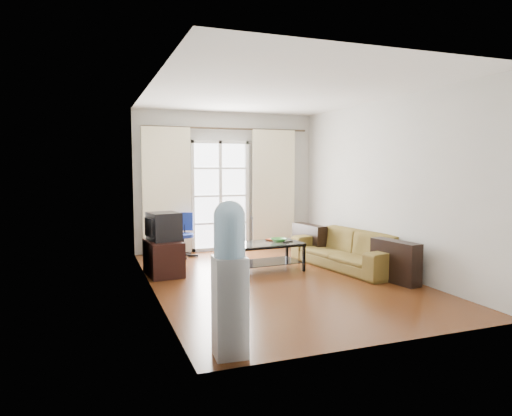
{
  "coord_description": "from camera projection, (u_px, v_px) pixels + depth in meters",
  "views": [
    {
      "loc": [
        -2.57,
        -6.05,
        1.66
      ],
      "look_at": [
        -0.21,
        0.35,
        1.03
      ],
      "focal_mm": 32.0,
      "sensor_mm": 36.0,
      "label": 1
    }
  ],
  "objects": [
    {
      "name": "curtain_right",
      "position": [
        274.0,
        189.0,
        9.23
      ],
      "size": [
        0.9,
        0.07,
        2.35
      ],
      "primitive_type": "cube",
      "color": "#F7EFC7",
      "rests_on": "curtain_rod"
    },
    {
      "name": "floor",
      "position": [
        278.0,
        279.0,
        6.69
      ],
      "size": [
        5.2,
        5.2,
        0.0
      ],
      "primitive_type": "plane",
      "color": "brown",
      "rests_on": "ground"
    },
    {
      "name": "wall_back",
      "position": [
        227.0,
        182.0,
        9.0
      ],
      "size": [
        3.6,
        0.02,
        2.7
      ],
      "primitive_type": "cube",
      "color": "beige",
      "rests_on": "floor"
    },
    {
      "name": "ceiling",
      "position": [
        279.0,
        92.0,
        6.44
      ],
      "size": [
        5.2,
        5.2,
        0.0
      ],
      "primitive_type": "plane",
      "rotation": [
        3.14,
        0.0,
        0.0
      ],
      "color": "white",
      "rests_on": "wall_back"
    },
    {
      "name": "bowl",
      "position": [
        279.0,
        240.0,
        7.29
      ],
      "size": [
        0.33,
        0.33,
        0.06
      ],
      "primitive_type": "imported",
      "rotation": [
        0.0,
        0.0,
        0.19
      ],
      "color": "green",
      "rests_on": "coffee_table"
    },
    {
      "name": "radiator",
      "position": [
        266.0,
        231.0,
        9.27
      ],
      "size": [
        0.64,
        0.12,
        0.64
      ],
      "primitive_type": "cube",
      "color": "gray",
      "rests_on": "floor"
    },
    {
      "name": "curtain_left",
      "position": [
        167.0,
        191.0,
        8.49
      ],
      "size": [
        0.9,
        0.07,
        2.35
      ],
      "primitive_type": "cube",
      "color": "#F7EFC7",
      "rests_on": "curtain_rod"
    },
    {
      "name": "wall_left",
      "position": [
        151.0,
        190.0,
        5.95
      ],
      "size": [
        0.02,
        5.2,
        2.7
      ],
      "primitive_type": "cube",
      "color": "beige",
      "rests_on": "floor"
    },
    {
      "name": "task_chair",
      "position": [
        183.0,
        244.0,
        8.34
      ],
      "size": [
        0.71,
        0.71,
        0.8
      ],
      "rotation": [
        0.0,
        0.0,
        -0.37
      ],
      "color": "black",
      "rests_on": "floor"
    },
    {
      "name": "crt_tv",
      "position": [
        163.0,
        226.0,
        6.93
      ],
      "size": [
        0.53,
        0.54,
        0.43
      ],
      "rotation": [
        0.0,
        0.0,
        0.2
      ],
      "color": "black",
      "rests_on": "tv_stand"
    },
    {
      "name": "wall_front",
      "position": [
        390.0,
        200.0,
        4.14
      ],
      "size": [
        3.6,
        0.02,
        2.7
      ],
      "primitive_type": "cube",
      "color": "beige",
      "rests_on": "floor"
    },
    {
      "name": "remote",
      "position": [
        288.0,
        242.0,
        7.25
      ],
      "size": [
        0.18,
        0.12,
        0.02
      ],
      "primitive_type": "cube",
      "rotation": [
        0.0,
        0.0,
        0.4
      ],
      "color": "black",
      "rests_on": "coffee_table"
    },
    {
      "name": "book",
      "position": [
        271.0,
        241.0,
        7.35
      ],
      "size": [
        0.4,
        0.41,
        0.02
      ],
      "primitive_type": "imported",
      "rotation": [
        0.0,
        0.0,
        0.53
      ],
      "color": "red",
      "rests_on": "coffee_table"
    },
    {
      "name": "tv_stand",
      "position": [
        164.0,
        258.0,
        6.93
      ],
      "size": [
        0.55,
        0.76,
        0.53
      ],
      "primitive_type": "cube",
      "rotation": [
        0.0,
        0.0,
        0.1
      ],
      "color": "black",
      "rests_on": "floor"
    },
    {
      "name": "french_door",
      "position": [
        220.0,
        196.0,
        8.92
      ],
      "size": [
        1.16,
        0.06,
        2.15
      ],
      "color": "white",
      "rests_on": "wall_back"
    },
    {
      "name": "coffee_table",
      "position": [
        266.0,
        253.0,
        7.22
      ],
      "size": [
        1.15,
        0.71,
        0.45
      ],
      "rotation": [
        0.0,
        0.0,
        0.07
      ],
      "color": "silver",
      "rests_on": "floor"
    },
    {
      "name": "sofa",
      "position": [
        347.0,
        249.0,
        7.42
      ],
      "size": [
        2.32,
        1.45,
        0.6
      ],
      "primitive_type": "imported",
      "rotation": [
        0.0,
        0.0,
        -1.41
      ],
      "color": "olive",
      "rests_on": "floor"
    },
    {
      "name": "wall_right",
      "position": [
        383.0,
        186.0,
        7.19
      ],
      "size": [
        0.02,
        5.2,
        2.7
      ],
      "primitive_type": "cube",
      "color": "beige",
      "rests_on": "floor"
    },
    {
      "name": "water_cooler",
      "position": [
        230.0,
        276.0,
        3.93
      ],
      "size": [
        0.31,
        0.3,
        1.37
      ],
      "rotation": [
        0.0,
        0.0,
        -0.07
      ],
      "color": "silver",
      "rests_on": "floor"
    },
    {
      "name": "curtain_rod",
      "position": [
        228.0,
        129.0,
        8.81
      ],
      "size": [
        3.3,
        0.04,
        0.04
      ],
      "primitive_type": "cylinder",
      "rotation": [
        0.0,
        1.57,
        0.0
      ],
      "color": "#4C3F2D",
      "rests_on": "wall_back"
    }
  ]
}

